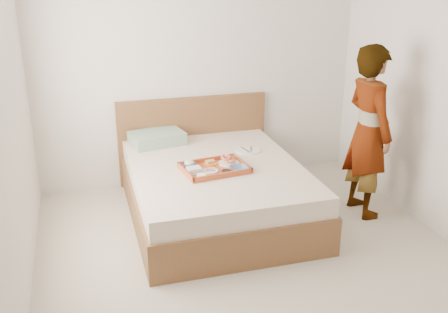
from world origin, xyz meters
TOP-DOWN VIEW (x-y plane):
  - ground at (0.00, 0.00)m, footprint 3.50×4.00m
  - wall_back at (0.00, 2.00)m, footprint 3.50×0.01m
  - wall_left at (-1.75, 0.00)m, footprint 0.01×4.00m
  - bed at (-0.09, 1.00)m, footprint 1.65×2.00m
  - headboard at (-0.09, 1.97)m, footprint 1.65×0.06m
  - pillow at (-0.52, 1.76)m, footprint 0.60×0.46m
  - tray at (-0.13, 0.88)m, footprint 0.63×0.50m
  - prawn_plate at (0.03, 0.97)m, footprint 0.23×0.23m
  - navy_bowl_big at (0.07, 0.78)m, footprint 0.18×0.18m
  - sauce_dish at (-0.07, 0.74)m, footprint 0.10×0.10m
  - meat_plate at (-0.19, 0.83)m, footprint 0.16×0.16m
  - bread_plate at (-0.13, 1.02)m, footprint 0.16×0.16m
  - salad_bowl at (-0.35, 0.99)m, footprint 0.14×0.14m
  - plastic_tub at (-0.34, 0.84)m, footprint 0.13×0.12m
  - cheese_round at (-0.30, 0.72)m, footprint 0.10×0.10m
  - dinner_plate at (0.33, 1.29)m, footprint 0.29×0.29m
  - person at (1.32, 0.71)m, footprint 0.42×0.62m

SIDE VIEW (x-z plane):
  - ground at x=0.00m, z-range -0.01..0.01m
  - bed at x=-0.09m, z-range 0.00..0.53m
  - headboard at x=-0.09m, z-range 0.00..0.95m
  - dinner_plate at x=0.33m, z-range 0.53..0.54m
  - meat_plate at x=-0.19m, z-range 0.55..0.56m
  - bread_plate at x=-0.13m, z-range 0.55..0.56m
  - prawn_plate at x=0.03m, z-range 0.55..0.56m
  - tray at x=-0.13m, z-range 0.53..0.58m
  - cheese_round at x=-0.30m, z-range 0.55..0.58m
  - sauce_dish at x=-0.07m, z-range 0.55..0.58m
  - salad_bowl at x=-0.35m, z-range 0.55..0.59m
  - navy_bowl_big at x=0.07m, z-range 0.55..0.59m
  - plastic_tub at x=-0.34m, z-range 0.55..0.60m
  - pillow at x=-0.52m, z-range 0.53..0.66m
  - person at x=1.32m, z-range 0.00..1.64m
  - wall_back at x=0.00m, z-range 0.00..2.60m
  - wall_left at x=-1.75m, z-range 0.00..2.60m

